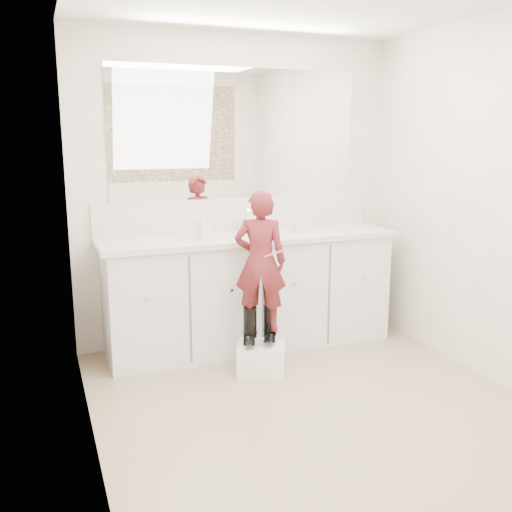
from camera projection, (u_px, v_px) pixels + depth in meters
name	position (u px, v px, depth m)	size (l,w,h in m)	color
floor	(322.00, 413.00, 3.42)	(3.00, 3.00, 0.00)	#817054
wall_back	(237.00, 190.00, 4.54)	(2.60, 2.60, 0.00)	beige
wall_left	(84.00, 227.00, 2.71)	(3.00, 3.00, 0.00)	beige
wall_right	(508.00, 204.00, 3.63)	(3.00, 3.00, 0.00)	beige
vanity_cabinet	(250.00, 293.00, 4.44)	(2.20, 0.55, 0.85)	silver
countertop	(250.00, 237.00, 4.34)	(2.28, 0.58, 0.04)	beige
backsplash	(238.00, 214.00, 4.56)	(2.28, 0.03, 0.25)	beige
mirror	(238.00, 134.00, 4.43)	(2.00, 0.02, 1.00)	white
faucet	(243.00, 225.00, 4.47)	(0.08, 0.08, 0.10)	silver
cup	(297.00, 224.00, 4.48)	(0.11, 0.11, 0.11)	beige
soap_bottle	(203.00, 225.00, 4.13)	(0.09, 0.09, 0.20)	silver
step_stool	(261.00, 358.00, 3.99)	(0.32, 0.27, 0.21)	white
boot_left	(250.00, 326.00, 3.93)	(0.10, 0.18, 0.27)	black
boot_right	(270.00, 323.00, 3.98)	(0.10, 0.18, 0.27)	black
toddler	(260.00, 262.00, 3.86)	(0.35, 0.23, 0.97)	#A13137
toothbrush	(274.00, 253.00, 3.80)	(0.01, 0.01, 0.14)	#EA5BAB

